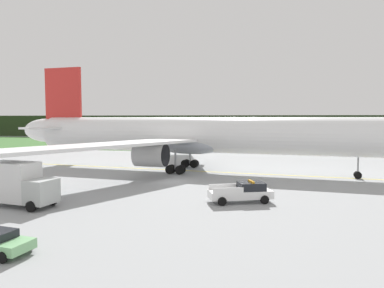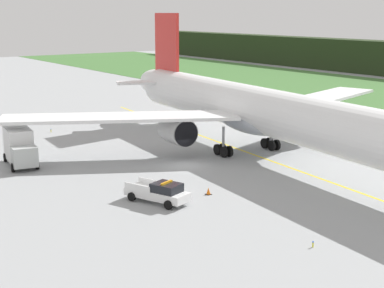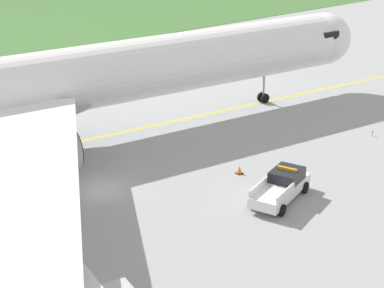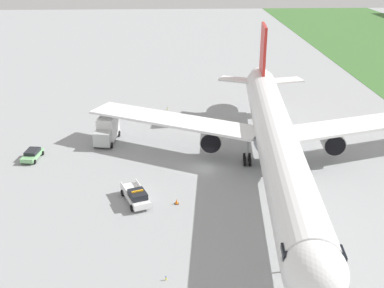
# 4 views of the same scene
# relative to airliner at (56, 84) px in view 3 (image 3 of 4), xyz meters

# --- Properties ---
(ground) EXTENTS (320.00, 320.00, 0.00)m
(ground) POSITION_rel_airliner_xyz_m (-1.79, -8.73, -5.03)
(ground) COLOR #97999B
(taxiway_centerline_main) EXTENTS (81.24, 7.98, 0.01)m
(taxiway_centerline_main) POSITION_rel_airliner_xyz_m (0.85, -0.08, -5.03)
(taxiway_centerline_main) COLOR yellow
(taxiway_centerline_main) RESTS_ON ground
(airliner) EXTENTS (60.30, 52.24, 15.39)m
(airliner) POSITION_rel_airliner_xyz_m (0.00, 0.00, 0.00)
(airliner) COLOR white
(airliner) RESTS_ON ground
(ops_pickup_truck) EXTENTS (5.96, 3.85, 1.94)m
(ops_pickup_truck) POSITION_rel_airliner_xyz_m (6.98, -17.34, -4.13)
(ops_pickup_truck) COLOR white
(ops_pickup_truck) RESTS_ON ground
(apron_cone) EXTENTS (0.48, 0.48, 0.61)m
(apron_cone) POSITION_rel_airliner_xyz_m (7.52, -12.65, -4.74)
(apron_cone) COLOR black
(apron_cone) RESTS_ON ground
(taxiway_edge_light_east) EXTENTS (0.12, 0.12, 0.44)m
(taxiway_edge_light_east) POSITION_rel_airliner_xyz_m (21.03, -13.78, -4.80)
(taxiway_edge_light_east) COLOR yellow
(taxiway_edge_light_east) RESTS_ON ground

